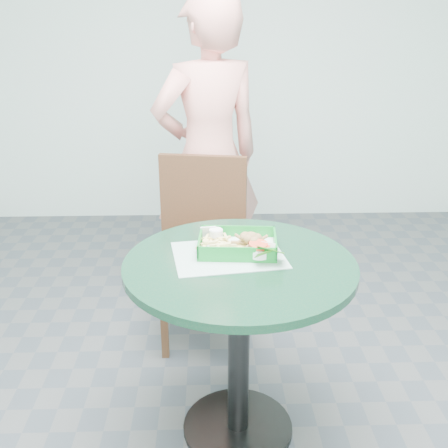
{
  "coord_description": "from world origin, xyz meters",
  "views": [
    {
      "loc": [
        -0.11,
        -1.7,
        1.6
      ],
      "look_at": [
        -0.05,
        0.1,
        0.88
      ],
      "focal_mm": 42.0,
      "sensor_mm": 36.0,
      "label": 1
    }
  ],
  "objects_px": {
    "food_basket": "(237,251)",
    "crab_sandwich": "(251,246)",
    "dining_chair": "(203,236)",
    "cafe_table": "(239,307)",
    "sauce_ramekin": "(215,238)",
    "diner_person": "(208,135)"
  },
  "relations": [
    {
      "from": "food_basket",
      "to": "crab_sandwich",
      "type": "distance_m",
      "value": 0.06
    },
    {
      "from": "dining_chair",
      "to": "sauce_ramekin",
      "type": "bearing_deg",
      "value": -76.07
    },
    {
      "from": "cafe_table",
      "to": "crab_sandwich",
      "type": "bearing_deg",
      "value": 57.52
    },
    {
      "from": "dining_chair",
      "to": "sauce_ramekin",
      "type": "relative_size",
      "value": 17.43
    },
    {
      "from": "crab_sandwich",
      "to": "sauce_ramekin",
      "type": "distance_m",
      "value": 0.15
    },
    {
      "from": "dining_chair",
      "to": "crab_sandwich",
      "type": "xyz_separation_m",
      "value": [
        0.18,
        -0.72,
        0.27
      ]
    },
    {
      "from": "dining_chair",
      "to": "food_basket",
      "type": "distance_m",
      "value": 0.75
    },
    {
      "from": "food_basket",
      "to": "crab_sandwich",
      "type": "bearing_deg",
      "value": -20.99
    },
    {
      "from": "cafe_table",
      "to": "sauce_ramekin",
      "type": "distance_m",
      "value": 0.28
    },
    {
      "from": "cafe_table",
      "to": "sauce_ramekin",
      "type": "relative_size",
      "value": 15.81
    },
    {
      "from": "dining_chair",
      "to": "diner_person",
      "type": "relative_size",
      "value": 0.47
    },
    {
      "from": "dining_chair",
      "to": "diner_person",
      "type": "xyz_separation_m",
      "value": [
        0.03,
        0.3,
        0.46
      ]
    },
    {
      "from": "cafe_table",
      "to": "dining_chair",
      "type": "height_order",
      "value": "dining_chair"
    },
    {
      "from": "dining_chair",
      "to": "diner_person",
      "type": "distance_m",
      "value": 0.55
    },
    {
      "from": "dining_chair",
      "to": "crab_sandwich",
      "type": "distance_m",
      "value": 0.79
    },
    {
      "from": "dining_chair",
      "to": "crab_sandwich",
      "type": "bearing_deg",
      "value": -66.31
    },
    {
      "from": "diner_person",
      "to": "sauce_ramekin",
      "type": "distance_m",
      "value": 0.96
    },
    {
      "from": "cafe_table",
      "to": "food_basket",
      "type": "xyz_separation_m",
      "value": [
        -0.0,
        0.09,
        0.19
      ]
    },
    {
      "from": "sauce_ramekin",
      "to": "crab_sandwich",
      "type": "bearing_deg",
      "value": -30.5
    },
    {
      "from": "dining_chair",
      "to": "food_basket",
      "type": "height_order",
      "value": "dining_chair"
    },
    {
      "from": "crab_sandwich",
      "to": "sauce_ramekin",
      "type": "xyz_separation_m",
      "value": [
        -0.13,
        0.08,
        -0.0
      ]
    },
    {
      "from": "cafe_table",
      "to": "diner_person",
      "type": "relative_size",
      "value": 0.42
    }
  ]
}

